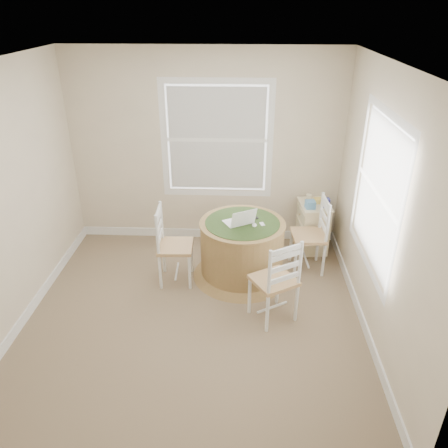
{
  "coord_description": "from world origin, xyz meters",
  "views": [
    {
      "loc": [
        0.5,
        -3.75,
        3.07
      ],
      "look_at": [
        0.3,
        0.45,
        0.9
      ],
      "focal_mm": 35.0,
      "sensor_mm": 36.0,
      "label": 1
    }
  ],
  "objects_px": {
    "round_table": "(242,247)",
    "laptop": "(239,221)",
    "chair_near": "(274,280)",
    "corner_chest": "(312,226)",
    "chair_right": "(308,235)",
    "chair_left": "(175,246)"
  },
  "relations": [
    {
      "from": "round_table",
      "to": "laptop",
      "type": "bearing_deg",
      "value": -165.72
    },
    {
      "from": "chair_near",
      "to": "corner_chest",
      "type": "bearing_deg",
      "value": -143.27
    },
    {
      "from": "corner_chest",
      "to": "chair_near",
      "type": "bearing_deg",
      "value": -118.38
    },
    {
      "from": "corner_chest",
      "to": "chair_right",
      "type": "bearing_deg",
      "value": -110.4
    },
    {
      "from": "round_table",
      "to": "chair_right",
      "type": "height_order",
      "value": "chair_right"
    },
    {
      "from": "chair_near",
      "to": "chair_right",
      "type": "xyz_separation_m",
      "value": [
        0.48,
        0.99,
        0.0
      ]
    },
    {
      "from": "chair_near",
      "to": "laptop",
      "type": "height_order",
      "value": "chair_near"
    },
    {
      "from": "chair_left",
      "to": "corner_chest",
      "type": "relative_size",
      "value": 1.41
    },
    {
      "from": "chair_near",
      "to": "corner_chest",
      "type": "xyz_separation_m",
      "value": [
        0.61,
        1.5,
        -0.14
      ]
    },
    {
      "from": "chair_left",
      "to": "chair_near",
      "type": "bearing_deg",
      "value": -122.57
    },
    {
      "from": "round_table",
      "to": "chair_right",
      "type": "xyz_separation_m",
      "value": [
        0.82,
        0.19,
        0.08
      ]
    },
    {
      "from": "laptop",
      "to": "round_table",
      "type": "bearing_deg",
      "value": -178.87
    },
    {
      "from": "chair_left",
      "to": "chair_right",
      "type": "bearing_deg",
      "value": -80.65
    },
    {
      "from": "chair_right",
      "to": "laptop",
      "type": "height_order",
      "value": "chair_right"
    },
    {
      "from": "chair_right",
      "to": "corner_chest",
      "type": "relative_size",
      "value": 1.41
    },
    {
      "from": "chair_right",
      "to": "laptop",
      "type": "xyz_separation_m",
      "value": [
        -0.86,
        -0.21,
        0.28
      ]
    },
    {
      "from": "chair_left",
      "to": "corner_chest",
      "type": "bearing_deg",
      "value": -66.59
    },
    {
      "from": "chair_right",
      "to": "chair_near",
      "type": "bearing_deg",
      "value": -29.37
    },
    {
      "from": "chair_near",
      "to": "corner_chest",
      "type": "relative_size",
      "value": 1.41
    },
    {
      "from": "laptop",
      "to": "corner_chest",
      "type": "xyz_separation_m",
      "value": [
        0.98,
        0.72,
        -0.42
      ]
    },
    {
      "from": "chair_left",
      "to": "corner_chest",
      "type": "distance_m",
      "value": 1.94
    },
    {
      "from": "chair_right",
      "to": "laptop",
      "type": "relative_size",
      "value": 2.3
    }
  ]
}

